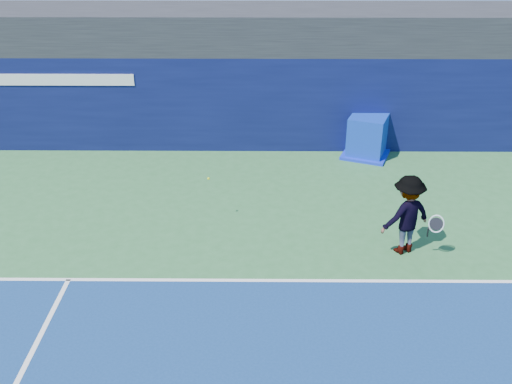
# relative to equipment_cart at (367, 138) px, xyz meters

# --- Properties ---
(baseline) EXTENTS (24.00, 0.10, 0.01)m
(baseline) POSITION_rel_equipment_cart_xyz_m (-2.45, -6.71, -0.59)
(baseline) COLOR white
(baseline) RESTS_ON ground
(stadium_band) EXTENTS (36.00, 3.00, 1.20)m
(stadium_band) POSITION_rel_equipment_cart_xyz_m (-2.45, 1.79, 3.01)
(stadium_band) COLOR black
(stadium_band) RESTS_ON back_wall_assembly
(back_wall_assembly) EXTENTS (36.00, 1.03, 3.00)m
(back_wall_assembly) POSITION_rel_equipment_cart_xyz_m (-2.45, 0.79, 0.91)
(back_wall_assembly) COLOR #0B103E
(back_wall_assembly) RESTS_ON ground
(equipment_cart) EXTENTS (1.76, 1.76, 1.30)m
(equipment_cart) POSITION_rel_equipment_cart_xyz_m (0.00, 0.00, 0.00)
(equipment_cart) COLOR #0B2BA5
(equipment_cart) RESTS_ON ground
(tennis_player) EXTENTS (1.47, 1.16, 1.90)m
(tennis_player) POSITION_rel_equipment_cart_xyz_m (-0.05, -5.51, 0.36)
(tennis_player) COLOR silver
(tennis_player) RESTS_ON ground
(tennis_ball) EXTENTS (0.06, 0.06, 0.06)m
(tennis_ball) POSITION_rel_equipment_cart_xyz_m (-4.60, -4.20, 0.61)
(tennis_ball) COLOR #CED417
(tennis_ball) RESTS_ON ground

